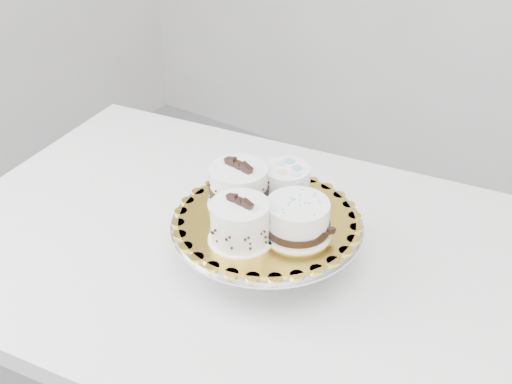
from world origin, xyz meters
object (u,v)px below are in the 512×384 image
Objects in this scene: cake_swirl at (240,223)px; cake_ribbon at (298,220)px; cake_dots at (286,182)px; cake_banded at (239,188)px; table at (246,274)px; cake_stand at (267,234)px; cake_board at (267,220)px.

cake_ribbon is at bearing 48.72° from cake_swirl.
cake_banded is at bearing -132.10° from cake_dots.
cake_banded is 1.09× the size of cake_dots.
cake_swirl is 0.11m from cake_banded.
cake_stand is at bearing -24.46° from table.
cake_banded is at bearing -157.10° from table.
cake_stand reaches higher than table.
cake_stand is at bearing -90.00° from cake_board.
cake_swirl is at bearing -68.46° from table.
cake_board is at bearing -0.59° from cake_banded.
table is at bearing -174.26° from cake_ribbon.
table is 0.24m from cake_swirl.
cake_banded is (-0.07, 0.01, 0.04)m from cake_board.
table is at bearing 125.07° from cake_swirl.
cake_stand is 2.92× the size of cake_banded.
cake_stand is 1.09× the size of cake_board.
cake_ribbon is (0.07, 0.07, -0.01)m from cake_swirl.
table is at bearing 164.78° from cake_board.
cake_dots reaches higher than cake_board.
cake_swirl is 0.10m from cake_ribbon.
cake_dots is (0.05, 0.06, 0.21)m from table.
table is 9.94× the size of cake_ribbon.
cake_stand is 2.57× the size of cake_ribbon.
cake_board is 0.09m from cake_swirl.
table is 11.29× the size of cake_banded.
cake_ribbon reaches higher than cake_stand.
cake_banded reaches higher than table.
table is 12.29× the size of cake_dots.
table is at bearing 164.78° from cake_stand.
table is 0.22m from cake_dots.
cake_swirl is 0.83× the size of cake_ribbon.
cake_banded is 0.09m from cake_dots.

